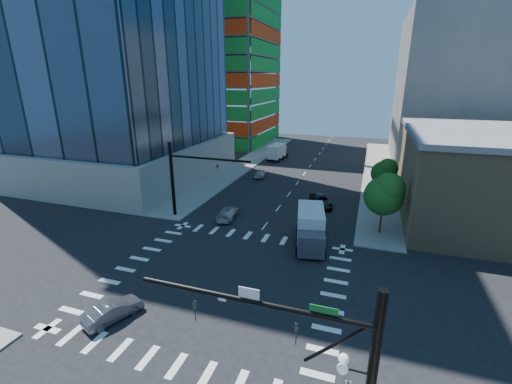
% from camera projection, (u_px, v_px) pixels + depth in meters
% --- Properties ---
extents(ground, '(160.00, 160.00, 0.00)m').
position_uv_depth(ground, '(223.00, 282.00, 28.61)').
color(ground, black).
rests_on(ground, ground).
extents(road_markings, '(20.00, 20.00, 0.01)m').
position_uv_depth(road_markings, '(223.00, 281.00, 28.61)').
color(road_markings, silver).
rests_on(road_markings, ground).
extents(sidewalk_ne, '(5.00, 60.00, 0.15)m').
position_uv_depth(sidewalk_ne, '(378.00, 173.00, 60.80)').
color(sidewalk_ne, gray).
rests_on(sidewalk_ne, ground).
extents(sidewalk_nw, '(5.00, 60.00, 0.15)m').
position_uv_depth(sidewalk_nw, '(246.00, 163.00, 68.34)').
color(sidewalk_nw, gray).
rests_on(sidewalk_nw, ground).
extents(construction_building, '(25.16, 34.50, 70.60)m').
position_uv_depth(construction_building, '(219.00, 42.00, 84.80)').
color(construction_building, slate).
rests_on(construction_building, ground).
extents(commercial_building, '(20.50, 22.50, 10.60)m').
position_uv_depth(commercial_building, '(499.00, 178.00, 39.19)').
color(commercial_building, '#8B7251').
rests_on(commercial_building, ground).
extents(bg_building_ne, '(24.00, 30.00, 28.00)m').
position_uv_depth(bg_building_ne, '(466.00, 90.00, 65.52)').
color(bg_building_ne, slate).
rests_on(bg_building_ne, ground).
extents(signal_mast_se, '(10.51, 2.48, 9.00)m').
position_uv_depth(signal_mast_se, '(347.00, 376.00, 13.48)').
color(signal_mast_se, black).
rests_on(signal_mast_se, sidewalk_se).
extents(signal_mast_nw, '(10.20, 0.40, 9.00)m').
position_uv_depth(signal_mast_nw, '(183.00, 174.00, 40.23)').
color(signal_mast_nw, black).
rests_on(signal_mast_nw, sidewalk_nw).
extents(tree_south, '(4.16, 4.16, 6.82)m').
position_uv_depth(tree_south, '(386.00, 194.00, 35.83)').
color(tree_south, '#382316').
rests_on(tree_south, sidewalk_ne).
extents(tree_north, '(3.54, 3.52, 5.78)m').
position_uv_depth(tree_north, '(385.00, 172.00, 46.75)').
color(tree_north, '#382316').
rests_on(tree_north, sidewalk_ne).
extents(car_nb_far, '(4.02, 5.79, 1.47)m').
position_uv_depth(car_nb_far, '(321.00, 201.00, 45.32)').
color(car_nb_far, black).
rests_on(car_nb_far, ground).
extents(car_sb_near, '(2.45, 4.92, 1.37)m').
position_uv_depth(car_sb_near, '(228.00, 213.00, 41.36)').
color(car_sb_near, '#B3B3B3').
rests_on(car_sb_near, ground).
extents(car_sb_mid, '(2.00, 4.18, 1.38)m').
position_uv_depth(car_sb_mid, '(260.00, 173.00, 58.66)').
color(car_sb_mid, '#B2B4BB').
rests_on(car_sb_mid, ground).
extents(car_sb_cross, '(2.86, 4.31, 1.34)m').
position_uv_depth(car_sb_cross, '(113.00, 311.00, 23.96)').
color(car_sb_cross, '#525258').
rests_on(car_sb_cross, ground).
extents(box_truck_near, '(4.10, 7.11, 3.51)m').
position_uv_depth(box_truck_near, '(310.00, 231.00, 34.42)').
color(box_truck_near, black).
rests_on(box_truck_near, ground).
extents(box_truck_far, '(3.18, 6.34, 3.21)m').
position_uv_depth(box_truck_far, '(278.00, 153.00, 71.44)').
color(box_truck_far, black).
rests_on(box_truck_far, ground).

